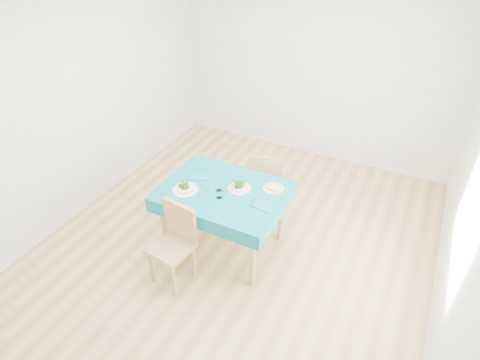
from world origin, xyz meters
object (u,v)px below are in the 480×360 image
at_px(bowl_near, 185,187).
at_px(bowl_far, 240,186).
at_px(table, 224,219).
at_px(chair_near, 170,245).
at_px(chair_far, 266,175).
at_px(side_plate, 273,188).

distance_m(bowl_near, bowl_far, 0.55).
relative_size(table, chair_near, 1.33).
relative_size(chair_near, bowl_near, 3.62).
height_order(bowl_near, bowl_far, bowl_near).
relative_size(chair_far, bowl_far, 4.09).
xyz_separation_m(table, side_plate, (0.45, 0.25, 0.38)).
bearing_deg(bowl_far, bowl_near, -150.28).
height_order(chair_near, chair_far, chair_far).
bearing_deg(chair_far, bowl_far, 74.97).
bearing_deg(chair_near, table, 78.89).
distance_m(table, chair_near, 0.69).
height_order(chair_near, bowl_far, chair_near).
bearing_deg(bowl_near, side_plate, 28.60).
bearing_deg(table, chair_far, 80.71).
bearing_deg(bowl_far, side_plate, 26.83).
relative_size(chair_far, bowl_near, 3.79).
bearing_deg(bowl_far, chair_far, 90.65).
distance_m(chair_far, bowl_near, 1.13).
height_order(chair_far, side_plate, chair_far).
bearing_deg(chair_far, bowl_near, 48.95).
xyz_separation_m(chair_far, bowl_near, (-0.47, -0.98, 0.31)).
distance_m(chair_far, side_plate, 0.70).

